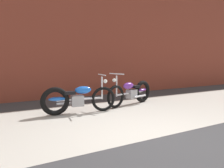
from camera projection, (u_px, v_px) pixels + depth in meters
name	position (u px, v px, depth m)	size (l,w,h in m)	color
ground_plane	(154.00, 139.00, 3.83)	(80.00, 80.00, 0.00)	#38383A
sidewalk_slab	(108.00, 117.00, 5.35)	(36.00, 3.50, 0.01)	#B2ADA3
brick_building_wall	(64.00, 17.00, 8.01)	(36.00, 0.50, 6.08)	brown
motorcycle_blue	(74.00, 99.00, 5.61)	(2.00, 0.62, 1.03)	black
motorcycle_purple	(133.00, 92.00, 6.86)	(1.96, 0.78, 1.03)	black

